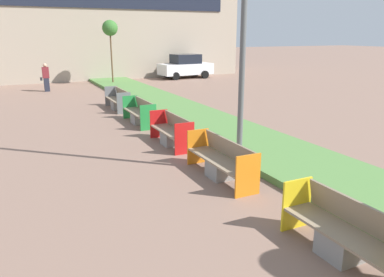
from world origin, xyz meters
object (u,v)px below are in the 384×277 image
Objects in this scene: sapling_tree_far at (110,29)px; parked_car_distant at (186,66)px; bench_green_frame at (140,114)px; pedestrian_walking at (46,77)px; bench_orange_frame at (221,163)px; bench_yellow_frame at (343,236)px; bench_red_frame at (172,134)px; bench_grey_frame at (118,101)px.

parked_car_distant is (6.23, 1.50, -2.79)m from sapling_tree_far.
parked_car_distant is at bearing 58.66° from bench_green_frame.
sapling_tree_far reaches higher than pedestrian_walking.
bench_green_frame is (-0.00, 6.34, -0.00)m from bench_orange_frame.
bench_orange_frame and bench_green_frame have the same top height.
pedestrian_walking is (-4.41, -1.34, -2.85)m from sapling_tree_far.
sapling_tree_far is (1.96, 22.04, 3.34)m from bench_yellow_frame.
bench_orange_frame is at bearing 89.94° from bench_yellow_frame.
bench_red_frame is at bearing 90.00° from bench_yellow_frame.
bench_yellow_frame is 0.91× the size of bench_green_frame.
parked_car_distant is at bearing 14.92° from pedestrian_walking.
bench_yellow_frame is 0.49× the size of parked_car_distant.
sapling_tree_far is at bearing 77.36° from bench_grey_frame.
bench_grey_frame is at bearing 89.98° from bench_red_frame.
bench_orange_frame is 17.13m from pedestrian_walking.
bench_orange_frame is at bearing -96.12° from sapling_tree_far.
bench_orange_frame is 1.14× the size of bench_red_frame.
pedestrian_walking is (-2.45, 10.61, 0.49)m from bench_green_frame.
bench_yellow_frame and bench_red_frame have the same top height.
bench_red_frame is (0.00, 6.86, 0.00)m from bench_yellow_frame.
pedestrian_walking is 11.01m from parked_car_distant.
bench_yellow_frame is 1.24× the size of pedestrian_walking.
parked_car_distant is at bearing 70.81° from bench_yellow_frame.
bench_red_frame is at bearing -97.37° from sapling_tree_far.
bench_grey_frame is at bearing 90.01° from bench_green_frame.
bench_yellow_frame and bench_orange_frame have the same top height.
bench_green_frame is 10.90m from pedestrian_walking.
bench_orange_frame and bench_grey_frame have the same top height.
bench_orange_frame is 21.41m from parked_car_distant.
parked_car_distant reaches higher than bench_yellow_frame.
bench_green_frame is at bearing -99.32° from sapling_tree_far.
sapling_tree_far reaches higher than bench_green_frame.
parked_car_distant is (10.64, 2.83, 0.05)m from pedestrian_walking.
bench_grey_frame is at bearing 90.01° from bench_orange_frame.
bench_green_frame is at bearing -77.00° from pedestrian_walking.
bench_yellow_frame is 0.87× the size of bench_orange_frame.
bench_grey_frame is 13.13m from parked_car_distant.
bench_green_frame is at bearing -89.99° from bench_grey_frame.
bench_red_frame is at bearing 90.07° from bench_orange_frame.
bench_orange_frame is at bearing -116.98° from parked_car_distant.
bench_yellow_frame is at bearing -90.01° from bench_grey_frame.
parked_car_distant is at bearing 63.85° from bench_red_frame.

